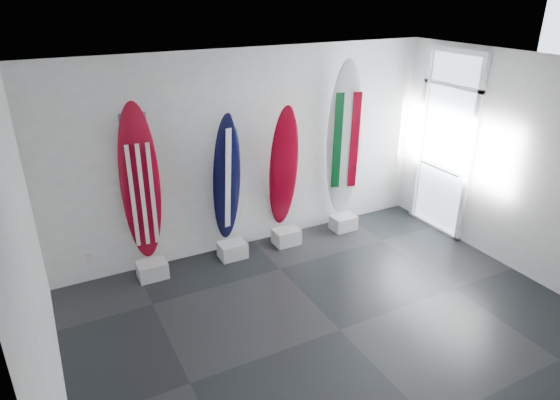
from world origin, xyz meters
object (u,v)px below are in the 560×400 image
surfboard_usa (140,185)px  surfboard_italy (344,141)px  surfboard_navy (227,179)px  surfboard_swiss (284,168)px

surfboard_usa → surfboard_italy: surfboard_italy is taller
surfboard_navy → surfboard_swiss: (0.92, 0.00, 0.01)m
surfboard_usa → surfboard_swiss: size_ratio=1.11×
surfboard_usa → surfboard_swiss: 2.14m
surfboard_navy → surfboard_italy: (2.01, 0.00, 0.29)m
surfboard_usa → surfboard_navy: (1.21, 0.00, -0.14)m
surfboard_swiss → surfboard_italy: 1.12m
surfboard_usa → surfboard_navy: 1.22m
surfboard_italy → surfboard_usa: bearing=-161.5°
surfboard_swiss → surfboard_italy: surfboard_italy is taller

